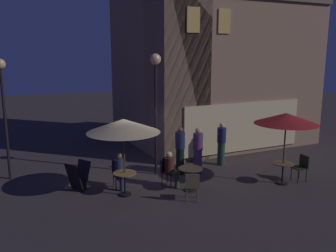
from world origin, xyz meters
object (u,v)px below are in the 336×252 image
Objects in this scene: cafe_table_2 at (190,174)px; patron_standing_3 at (198,151)px; patron_seated_0 at (119,169)px; patron_standing_4 at (221,144)px; patio_umbrella_0 at (123,126)px; cafe_chair_2 at (167,169)px; menu_sandwich_board at (78,176)px; cafe_chair_0 at (118,171)px; patron_seated_1 at (171,167)px; cafe_table_0 at (125,179)px; cafe_chair_3 at (192,184)px; street_lamp_near_corner at (155,84)px; patio_umbrella_1 at (286,119)px; street_lamp_down_street at (3,93)px; cafe_table_1 at (283,169)px; patron_standing_2 at (180,151)px; cafe_chair_1 at (301,165)px.

patron_standing_3 reaches higher than cafe_table_2.
patron_standing_4 is (4.45, 0.75, 0.18)m from patron_seated_0.
patio_umbrella_0 is at bearing -30.22° from patron_standing_4.
patron_standing_4 reaches higher than cafe_chair_2.
patron_standing_3 reaches higher than patron_seated_0.
menu_sandwich_board is at bearing 139.29° from patio_umbrella_0.
cafe_chair_0 is at bearing -39.57° from patron_standing_4.
patron_seated_1 is at bearing 3.06° from patio_umbrella_0.
menu_sandwich_board is at bearing 139.29° from cafe_table_0.
cafe_chair_3 is at bearing 40.86° from cafe_chair_0.
patron_standing_3 is at bearing 97.64° from patron_seated_0.
cafe_table_2 is at bearing -79.32° from street_lamp_near_corner.
patron_standing_3 is (4.35, -0.17, 0.39)m from menu_sandwich_board.
patio_umbrella_1 is 2.74× the size of cafe_chair_3.
cafe_chair_3 is at bearing -42.54° from street_lamp_down_street.
cafe_table_0 is at bearing 165.78° from cafe_table_1.
menu_sandwich_board is 3.73m from patron_standing_2.
patio_umbrella_0 is at bearing 165.80° from cafe_table_2.
patron_standing_2 is at bearing -38.32° from patron_standing_4.
cafe_table_1 is 0.43× the size of patron_standing_4.
patio_umbrella_0 is at bearing -8.48° from cafe_chair_1.
street_lamp_near_corner is at bearing 143.29° from patron_seated_1.
patron_standing_4 reaches higher than cafe_table_1.
cafe_table_2 is 0.32× the size of patio_umbrella_0.
cafe_chair_3 is 1.41m from patron_seated_1.
cafe_table_1 is at bearing -100.59° from patron_standing_2.
menu_sandwich_board is at bearing -46.67° from street_lamp_down_street.
cafe_chair_3 is at bearing -32.86° from patron_seated_1.
patron_seated_1 is 0.67× the size of patron_standing_2.
patron_seated_0 is (-1.51, 0.42, 0.10)m from cafe_chair_2.
patron_standing_3 is (3.12, 0.88, -1.36)m from patio_umbrella_0.
cafe_table_2 is 0.89× the size of cafe_chair_3.
street_lamp_down_street is 4.57× the size of cafe_chair_0.
patron_standing_4 is at bearing 104.75° from cafe_table_1.
patron_seated_1 is at bearing -133.47° from patron_standing_3.
patron_standing_4 reaches higher than cafe_chair_0.
cafe_table_0 is 4.70m from patron_standing_4.
street_lamp_down_street is 5.18m from cafe_table_0.
street_lamp_near_corner is at bearing 96.28° from patron_standing_2.
street_lamp_down_street reaches higher than cafe_chair_1.
patio_umbrella_1 is 4.30m from cafe_chair_2.
patron_seated_0 is (0.03, 0.63, -1.54)m from patio_umbrella_0.
street_lamp_near_corner is at bearing 138.99° from cafe_chair_2.
cafe_chair_1 is at bearing -65.78° from cafe_chair_3.
cafe_table_0 is (1.23, -1.06, 0.06)m from menu_sandwich_board.
patron_seated_1 is (1.59, -0.54, -0.00)m from patron_seated_0.
menu_sandwich_board is 3.02m from patron_seated_1.
cafe_chair_1 is 4.71m from cafe_chair_2.
street_lamp_near_corner is at bearing -48.27° from patron_standing_4.
patron_standing_3 reaches higher than menu_sandwich_board.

